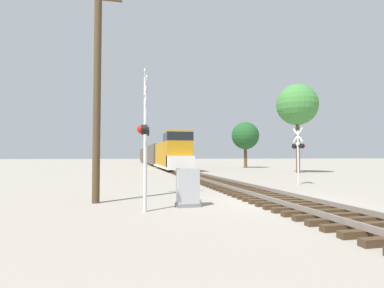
% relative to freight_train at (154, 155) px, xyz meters
% --- Properties ---
extents(ground_plane, '(400.00, 400.00, 0.00)m').
position_rel_freight_train_xyz_m(ground_plane, '(0.00, -52.93, -2.02)').
color(ground_plane, gray).
extents(rail_track_bed, '(2.60, 160.00, 0.31)m').
position_rel_freight_train_xyz_m(rail_track_bed, '(0.00, -52.93, -1.89)').
color(rail_track_bed, '#42301E').
rests_on(rail_track_bed, ground).
extents(freight_train, '(2.96, 66.14, 4.61)m').
position_rel_freight_train_xyz_m(freight_train, '(0.00, 0.00, 0.00)').
color(freight_train, '#B77A14').
rests_on(freight_train, ground).
extents(crossing_signal_near, '(0.45, 1.01, 4.51)m').
position_rel_freight_train_xyz_m(crossing_signal_near, '(-5.19, -53.94, 0.48)').
color(crossing_signal_near, silver).
rests_on(crossing_signal_near, ground).
extents(crossing_signal_far, '(0.41, 1.01, 3.57)m').
position_rel_freight_train_xyz_m(crossing_signal_far, '(4.86, -46.69, 0.16)').
color(crossing_signal_far, silver).
rests_on(crossing_signal_far, ground).
extents(relay_cabinet, '(0.84, 0.53, 1.35)m').
position_rel_freight_train_xyz_m(relay_cabinet, '(-3.63, -53.27, -1.36)').
color(relay_cabinet, slate).
rests_on(relay_cabinet, ground).
extents(utility_pole, '(1.80, 0.28, 8.53)m').
position_rel_freight_train_xyz_m(utility_pole, '(-6.88, -51.76, 2.38)').
color(utility_pole, '#4C3A23').
rests_on(utility_pole, ground).
extents(tree_far_right, '(4.37, 4.37, 9.48)m').
position_rel_freight_train_xyz_m(tree_far_right, '(12.12, -35.01, 5.23)').
color(tree_far_right, brown).
rests_on(tree_far_right, ground).
extents(tree_mid_background, '(4.24, 4.24, 7.09)m').
position_rel_freight_train_xyz_m(tree_mid_background, '(12.30, -20.26, 2.91)').
color(tree_mid_background, brown).
rests_on(tree_mid_background, ground).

